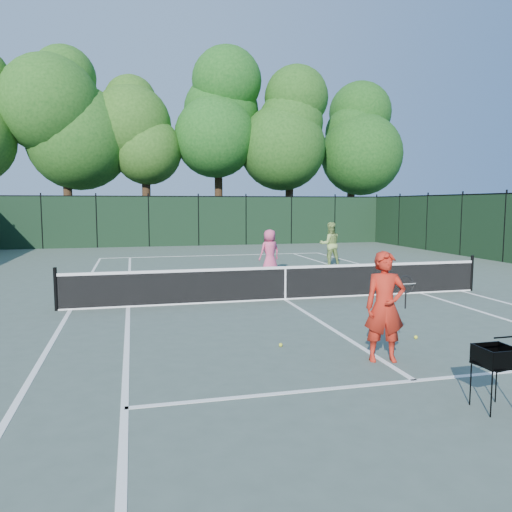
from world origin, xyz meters
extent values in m
plane|color=#46554B|center=(0.00, 0.00, 0.00)|extent=(90.00, 90.00, 0.00)
cube|color=white|center=(-5.49, 0.00, 0.00)|extent=(0.10, 23.77, 0.01)
cube|color=white|center=(5.49, 0.00, 0.00)|extent=(0.10, 23.77, 0.01)
cube|color=white|center=(-4.12, 0.00, 0.00)|extent=(0.10, 23.77, 0.01)
cube|color=white|center=(4.12, 0.00, 0.00)|extent=(0.10, 23.77, 0.01)
cube|color=white|center=(0.00, 11.88, 0.00)|extent=(10.97, 0.10, 0.01)
cube|color=white|center=(0.00, -6.40, 0.00)|extent=(8.23, 0.10, 0.01)
cube|color=white|center=(0.00, 6.40, 0.00)|extent=(8.23, 0.10, 0.01)
cube|color=white|center=(0.00, 0.00, 0.00)|extent=(0.10, 12.80, 0.01)
cube|color=black|center=(0.00, 0.00, 0.46)|extent=(11.60, 0.03, 0.85)
cube|color=white|center=(0.00, 0.00, 0.88)|extent=(11.60, 0.05, 0.07)
cube|color=white|center=(0.00, 0.00, 0.02)|extent=(11.60, 0.05, 0.04)
cube|color=white|center=(0.00, 0.00, 0.46)|extent=(0.05, 0.04, 0.91)
cylinder|color=black|center=(-5.80, 0.00, 0.53)|extent=(0.09, 0.09, 1.06)
cylinder|color=black|center=(5.80, 0.00, 0.53)|extent=(0.09, 0.09, 1.06)
cube|color=black|center=(0.00, 18.00, 1.50)|extent=(24.00, 0.05, 3.00)
cylinder|color=black|center=(-8.00, 22.00, 2.40)|extent=(0.56, 0.56, 4.80)
ellipsoid|color=#1B4915|center=(-8.00, 22.00, 8.71)|extent=(6.80, 6.80, 10.54)
cylinder|color=black|center=(-3.00, 21.80, 2.15)|extent=(0.56, 0.56, 4.30)
ellipsoid|color=#224D16|center=(-3.00, 21.80, 7.75)|extent=(6.00, 6.00, 9.30)
cylinder|color=black|center=(2.00, 22.30, 2.50)|extent=(0.56, 0.56, 5.00)
ellipsoid|color=#144915|center=(2.00, 22.30, 9.03)|extent=(7.00, 7.00, 10.85)
cylinder|color=black|center=(7.00, 21.60, 2.30)|extent=(0.56, 0.56, 4.60)
ellipsoid|color=#1A4714|center=(7.00, 21.60, 8.16)|extent=(6.20, 6.20, 9.61)
cylinder|color=black|center=(12.00, 22.10, 2.20)|extent=(0.56, 0.56, 4.40)
ellipsoid|color=#134212|center=(12.00, 22.10, 7.74)|extent=(5.80, 5.80, 8.99)
imported|color=red|center=(0.01, -5.43, 0.91)|extent=(0.74, 0.57, 1.82)
cylinder|color=black|center=(0.53, -5.19, 0.95)|extent=(0.03, 0.03, 0.30)
torus|color=black|center=(0.53, -5.19, 1.22)|extent=(0.30, 0.10, 0.30)
imported|color=#D64B75|center=(0.91, 4.86, 0.82)|extent=(0.92, 0.73, 1.65)
imported|color=#92B359|center=(4.00, 6.60, 0.91)|extent=(0.94, 0.76, 1.82)
cylinder|color=black|center=(0.21, -7.74, 0.29)|extent=(0.02, 0.02, 0.57)
cylinder|color=black|center=(0.21, -7.36, 0.29)|extent=(0.02, 0.02, 0.57)
cylinder|color=black|center=(0.59, -7.36, 0.29)|extent=(0.02, 0.02, 0.57)
cube|color=black|center=(0.40, -7.55, 0.69)|extent=(0.49, 0.49, 0.24)
sphere|color=#D2E42E|center=(0.40, -7.55, 0.62)|extent=(0.06, 0.06, 0.06)
sphere|color=#D2E42E|center=(0.40, -7.55, 0.62)|extent=(0.06, 0.06, 0.06)
sphere|color=#D2E42E|center=(0.40, -7.55, 0.62)|extent=(0.06, 0.06, 0.06)
sphere|color=#D2E42E|center=(0.40, -7.55, 0.62)|extent=(0.06, 0.06, 0.06)
sphere|color=#D2E42E|center=(0.40, -7.55, 0.62)|extent=(0.06, 0.06, 0.06)
sphere|color=#D2E42E|center=(0.40, -7.55, 0.62)|extent=(0.06, 0.06, 0.06)
sphere|color=#D2E42E|center=(0.40, -7.55, 0.62)|extent=(0.06, 0.06, 0.06)
sphere|color=#D2E42E|center=(0.40, -7.55, 0.62)|extent=(0.06, 0.06, 0.06)
sphere|color=#D2E42E|center=(0.40, -7.55, 0.62)|extent=(0.06, 0.06, 0.06)
sphere|color=#D2E42E|center=(0.40, -7.55, 0.62)|extent=(0.06, 0.06, 0.06)
sphere|color=#D2E42E|center=(0.40, -7.55, 0.62)|extent=(0.06, 0.06, 0.06)
sphere|color=#D2E42E|center=(0.40, -7.55, 0.62)|extent=(0.06, 0.06, 0.06)
sphere|color=#D2E42E|center=(0.40, -7.55, 0.62)|extent=(0.06, 0.06, 0.06)
sphere|color=#D2E42E|center=(0.40, -7.55, 0.62)|extent=(0.06, 0.06, 0.06)
sphere|color=yellow|center=(1.27, -4.37, 0.03)|extent=(0.07, 0.07, 0.07)
sphere|color=#CEDC2D|center=(-1.40, -4.25, 0.03)|extent=(0.07, 0.07, 0.07)
camera|label=1|loc=(-3.96, -12.70, 2.58)|focal=35.00mm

